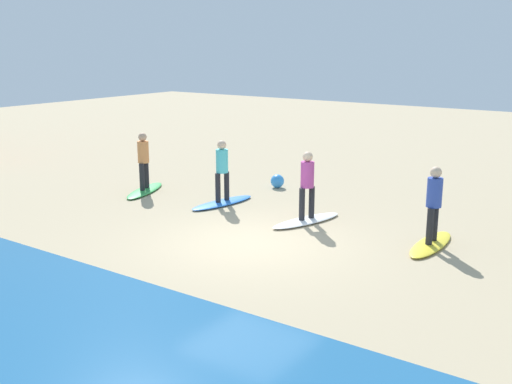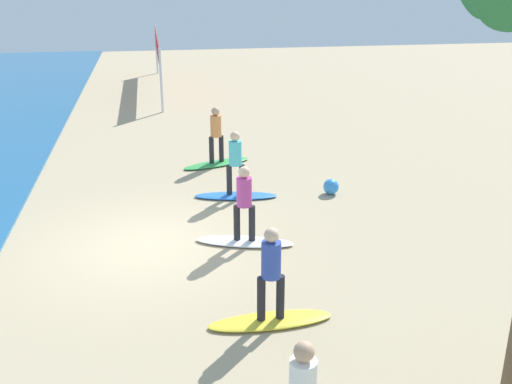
# 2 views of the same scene
# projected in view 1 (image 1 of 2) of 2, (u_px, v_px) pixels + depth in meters

# --- Properties ---
(ground_plane) EXTENTS (60.00, 60.00, 0.00)m
(ground_plane) POSITION_uv_depth(u_px,v_px,m) (250.00, 243.00, 13.28)
(ground_plane) COLOR tan
(surfboard_yellow) EXTENTS (0.62, 2.12, 0.09)m
(surfboard_yellow) POSITION_uv_depth(u_px,v_px,m) (431.00, 244.00, 13.06)
(surfboard_yellow) COLOR yellow
(surfboard_yellow) RESTS_ON ground
(surfer_yellow) EXTENTS (0.32, 0.46, 1.64)m
(surfer_yellow) POSITION_uv_depth(u_px,v_px,m) (434.00, 199.00, 12.82)
(surfer_yellow) COLOR #232328
(surfer_yellow) RESTS_ON surfboard_yellow
(surfboard_white) EXTENTS (1.11, 2.17, 0.09)m
(surfboard_white) POSITION_uv_depth(u_px,v_px,m) (306.00, 221.00, 14.78)
(surfboard_white) COLOR white
(surfboard_white) RESTS_ON ground
(surfer_white) EXTENTS (0.32, 0.45, 1.64)m
(surfer_white) POSITION_uv_depth(u_px,v_px,m) (307.00, 180.00, 14.54)
(surfer_white) COLOR #232328
(surfer_white) RESTS_ON surfboard_white
(surfboard_blue) EXTENTS (0.87, 2.16, 0.09)m
(surfboard_blue) POSITION_uv_depth(u_px,v_px,m) (223.00, 203.00, 16.43)
(surfboard_blue) COLOR blue
(surfboard_blue) RESTS_ON ground
(surfer_blue) EXTENTS (0.32, 0.46, 1.64)m
(surfer_blue) POSITION_uv_depth(u_px,v_px,m) (222.00, 166.00, 16.19)
(surfer_blue) COLOR #232328
(surfer_blue) RESTS_ON surfboard_blue
(surfboard_green) EXTENTS (1.28, 2.16, 0.09)m
(surfboard_green) POSITION_uv_depth(u_px,v_px,m) (145.00, 191.00, 17.76)
(surfboard_green) COLOR green
(surfboard_green) RESTS_ON ground
(surfer_green) EXTENTS (0.32, 0.44, 1.64)m
(surfer_green) POSITION_uv_depth(u_px,v_px,m) (143.00, 157.00, 17.53)
(surfer_green) COLOR #232328
(surfer_green) RESTS_ON surfboard_green
(beach_ball) EXTENTS (0.40, 0.40, 0.40)m
(beach_ball) POSITION_uv_depth(u_px,v_px,m) (277.00, 181.00, 18.25)
(beach_ball) COLOR #338CE5
(beach_ball) RESTS_ON ground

